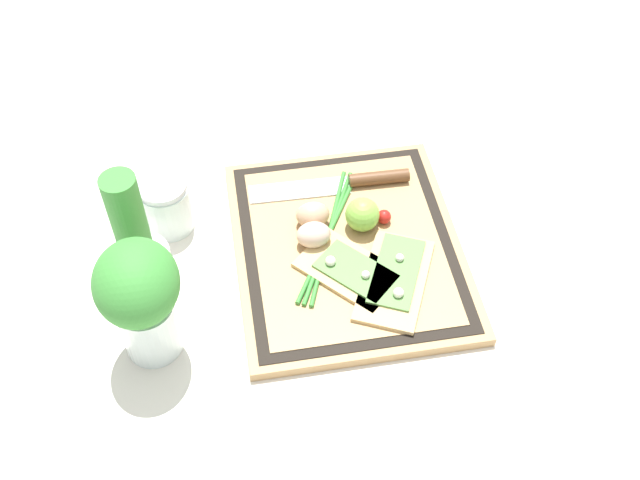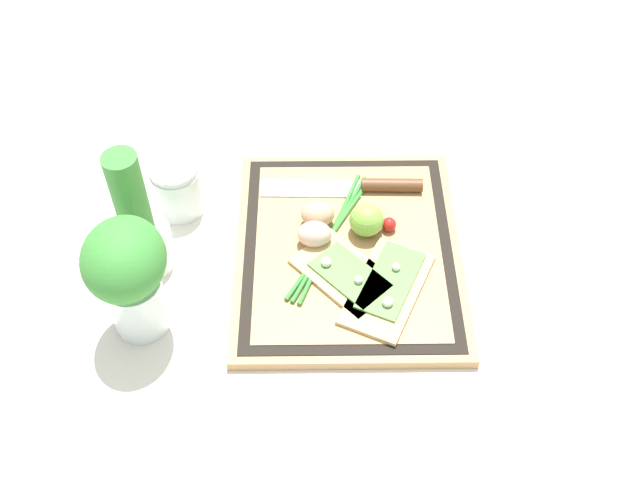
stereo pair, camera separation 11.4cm
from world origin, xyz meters
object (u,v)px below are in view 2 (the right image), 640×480
Objects in this scene: sauce_jar at (178,191)px; pizza_slice_far at (345,273)px; knife at (368,186)px; lime at (366,220)px; cherry_tomato_red at (389,224)px; herb_pot at (138,228)px; herb_glass at (128,273)px; egg_pink at (314,234)px; egg_brown at (318,214)px; pizza_slice_near at (388,287)px.

pizza_slice_far is at bearing -121.11° from sauce_jar.
lime is (-0.09, 0.01, 0.02)m from knife.
cherry_tomato_red is (-0.09, -0.03, 0.00)m from knife.
herb_pot is 0.12m from herb_glass.
herb_pot is at bearing 96.52° from lime.
sauce_jar is at bearing 66.56° from egg_pink.
pizza_slice_far is at bearing 157.74° from lime.
sauce_jar reaches higher than knife.
herb_pot reaches higher than sauce_jar.
egg_pink is 0.24× the size of herb_pot.
egg_brown is (0.11, 0.04, 0.02)m from pizza_slice_far.
herb_pot reaches higher than lime.
knife is at bearing -69.61° from herb_pot.
cherry_tomato_red is (0.00, -0.04, -0.02)m from lime.
pizza_slice_far is at bearing 141.59° from cherry_tomato_red.
egg_pink is at bearing -113.44° from sauce_jar.
knife is 2.90× the size of sauce_jar.
egg_brown is 0.08m from lime.
knife is at bearing -54.03° from herb_glass.
herb_pot is 0.12m from sauce_jar.
pizza_slice_far is 0.31m from herb_pot.
sauce_jar is at bearing 60.45° from pizza_slice_near.
herb_pot is at bearing 5.31° from herb_glass.
egg_pink is at bearing 34.84° from pizza_slice_far.
pizza_slice_far reaches higher than knife.
pizza_slice_far is 0.11m from egg_brown.
egg_brown is 0.58× the size of sauce_jar.
pizza_slice_far is at bearing -159.38° from egg_brown.
herb_pot is at bearing 96.43° from cherry_tomato_red.
pizza_slice_near is at bearing -142.00° from egg_brown.
cherry_tomato_red is 0.35m from sauce_jar.
herb_pot is 1.11× the size of herb_glass.
cherry_tomato_red is 0.10× the size of herb_pot.
egg_pink reaches higher than pizza_slice_far.
herb_pot is 2.40× the size of sauce_jar.
egg_brown is 0.28m from herb_pot.
sauce_jar is (0.05, 0.23, -0.00)m from egg_brown.
herb_glass is at bearing 113.38° from cherry_tomato_red.
knife is 0.15m from egg_pink.
knife is (0.21, 0.02, 0.00)m from pizza_slice_near.
sauce_jar reaches higher than pizza_slice_near.
lime reaches higher than knife.
egg_brown reaches higher than pizza_slice_near.
knife is 5.02× the size of egg_pink.
pizza_slice_near is 3.69× the size of egg_pink.
herb_pot is at bearing 160.05° from sauce_jar.
pizza_slice_near is at bearing -174.73° from knife.
pizza_slice_near is 0.17m from egg_brown.
herb_glass is at bearing 102.94° from pizza_slice_far.
cherry_tomato_red is at bearing -83.57° from herb_pot.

